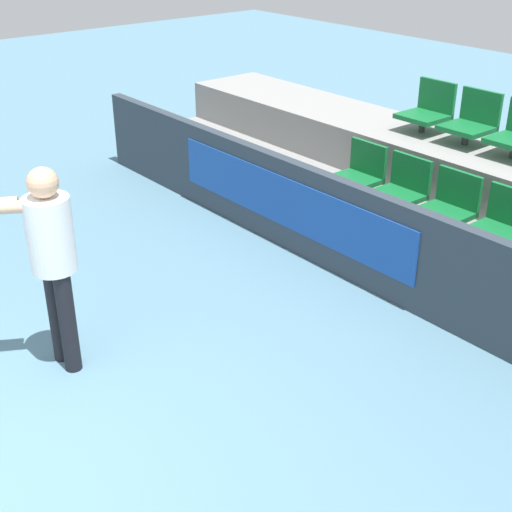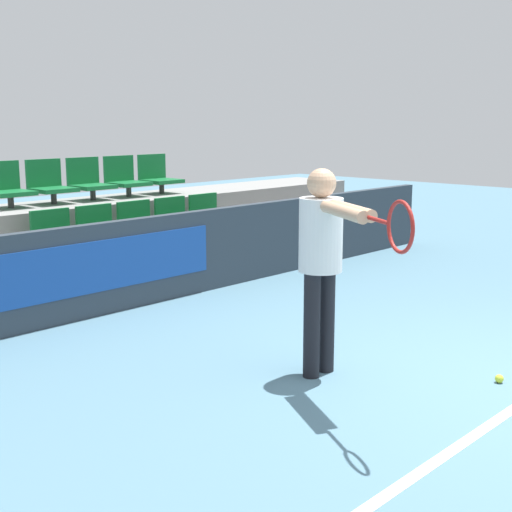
% 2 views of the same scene
% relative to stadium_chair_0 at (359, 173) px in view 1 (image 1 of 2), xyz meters
% --- Properties ---
extents(barrier_wall, '(9.61, 0.14, 0.95)m').
position_rel_stadium_chair_0_xyz_m(barrier_wall, '(1.09, -0.73, -0.24)').
color(barrier_wall, '#2D3842').
rests_on(barrier_wall, ground).
extents(bleacher_tier_front, '(9.21, 1.05, 0.48)m').
position_rel_stadium_chair_0_xyz_m(bleacher_tier_front, '(1.13, -0.13, -0.48)').
color(bleacher_tier_front, gray).
rests_on(bleacher_tier_front, ground).
extents(bleacher_tier_middle, '(9.21, 1.05, 0.96)m').
position_rel_stadium_chair_0_xyz_m(bleacher_tier_middle, '(1.13, 0.92, -0.24)').
color(bleacher_tier_middle, gray).
rests_on(bleacher_tier_middle, ground).
extents(stadium_chair_0, '(0.47, 0.46, 0.54)m').
position_rel_stadium_chair_0_xyz_m(stadium_chair_0, '(0.00, 0.00, 0.00)').
color(stadium_chair_0, '#333333').
rests_on(stadium_chair_0, bleacher_tier_front).
extents(stadium_chair_1, '(0.47, 0.46, 0.54)m').
position_rel_stadium_chair_0_xyz_m(stadium_chair_1, '(0.56, 0.00, 0.00)').
color(stadium_chair_1, '#333333').
rests_on(stadium_chair_1, bleacher_tier_front).
extents(stadium_chair_2, '(0.47, 0.46, 0.54)m').
position_rel_stadium_chair_0_xyz_m(stadium_chair_2, '(1.13, 0.00, 0.00)').
color(stadium_chair_2, '#333333').
rests_on(stadium_chair_2, bleacher_tier_front).
extents(stadium_chair_3, '(0.47, 0.46, 0.54)m').
position_rel_stadium_chair_0_xyz_m(stadium_chair_3, '(1.69, 0.00, 0.00)').
color(stadium_chair_3, '#333333').
rests_on(stadium_chair_3, bleacher_tier_front).
extents(stadium_chair_5, '(0.47, 0.46, 0.54)m').
position_rel_stadium_chair_0_xyz_m(stadium_chair_5, '(0.00, 1.05, 0.48)').
color(stadium_chair_5, '#333333').
rests_on(stadium_chair_5, bleacher_tier_middle).
extents(stadium_chair_6, '(0.47, 0.46, 0.54)m').
position_rel_stadium_chair_0_xyz_m(stadium_chair_6, '(0.56, 1.05, 0.48)').
color(stadium_chair_6, '#333333').
rests_on(stadium_chair_6, bleacher_tier_middle).
extents(tennis_player, '(0.89, 1.40, 1.62)m').
position_rel_stadium_chair_0_xyz_m(tennis_player, '(0.15, -3.52, 0.29)').
color(tennis_player, black).
rests_on(tennis_player, ground).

